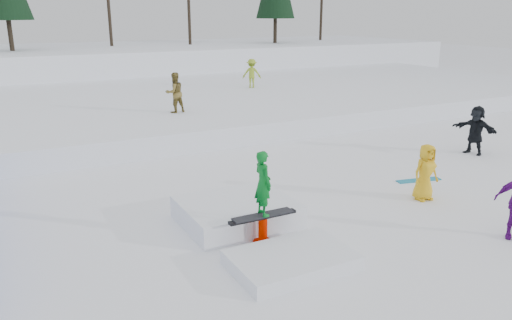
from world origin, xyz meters
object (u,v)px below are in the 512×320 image
spectator_yellow (425,172)px  jib_rail_feature (251,221)px  walker_olive (175,93)px  spectator_dark (476,130)px  walker_ygreen (252,73)px

spectator_yellow → jib_rail_feature: (-5.15, 0.23, -0.47)m
walker_olive → spectator_yellow: bearing=97.2°
spectator_dark → jib_rail_feature: jib_rail_feature is taller
walker_olive → jib_rail_feature: size_ratio=0.38×
spectator_yellow → jib_rail_feature: 5.18m
spectator_dark → jib_rail_feature: 10.43m
walker_olive → jib_rail_feature: 10.97m
walker_olive → spectator_yellow: size_ratio=1.09×
spectator_yellow → spectator_dark: spectator_dark is taller
spectator_dark → spectator_yellow: bearing=-76.4°
walker_olive → walker_ygreen: size_ratio=1.06×
walker_ygreen → jib_rail_feature: walker_ygreen is taller
spectator_yellow → spectator_dark: size_ratio=0.89×
spectator_dark → walker_olive: bearing=-148.7°
spectator_yellow → walker_ygreen: bearing=82.7°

